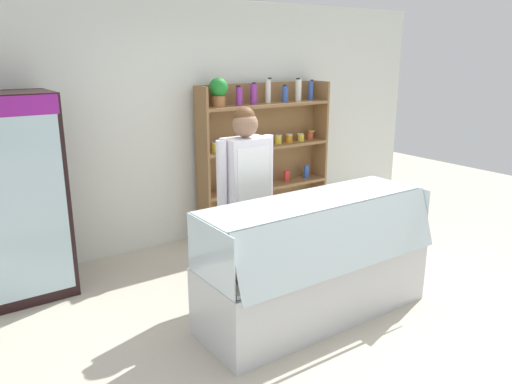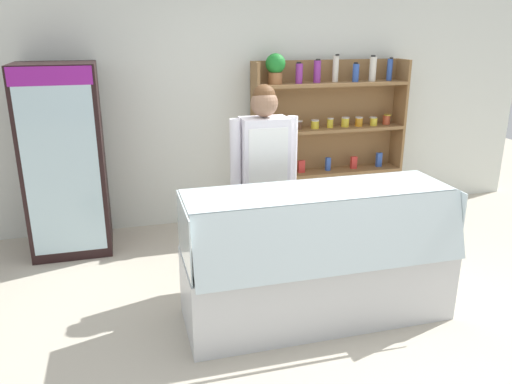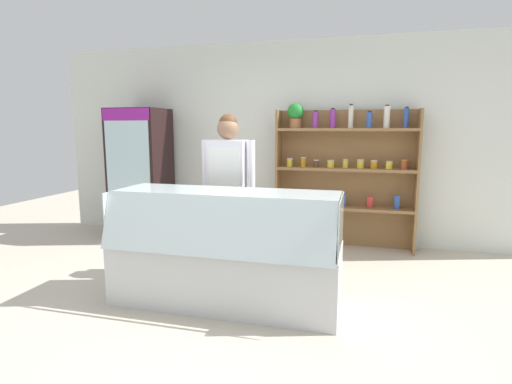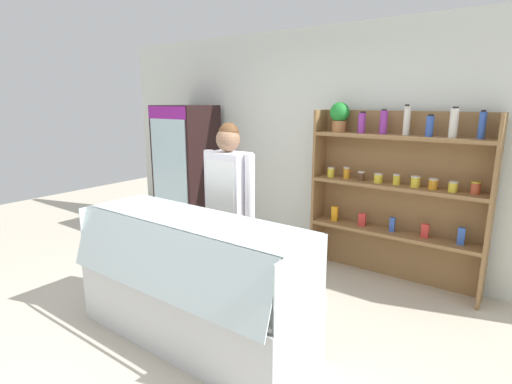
% 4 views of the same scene
% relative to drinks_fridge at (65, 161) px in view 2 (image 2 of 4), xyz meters
% --- Properties ---
extents(ground_plane, '(12.00, 12.00, 0.00)m').
position_rel_drinks_fridge_xyz_m(ground_plane, '(2.00, -1.79, -0.91)').
color(ground_plane, beige).
extents(back_wall, '(6.80, 0.10, 2.70)m').
position_rel_drinks_fridge_xyz_m(back_wall, '(2.00, 0.47, 0.44)').
color(back_wall, silver).
rests_on(back_wall, ground).
extents(drinks_fridge, '(0.73, 0.64, 1.82)m').
position_rel_drinks_fridge_xyz_m(drinks_fridge, '(0.00, 0.00, 0.00)').
color(drinks_fridge, black).
rests_on(drinks_fridge, ground).
extents(shelving_unit, '(1.76, 0.29, 1.86)m').
position_rel_drinks_fridge_xyz_m(shelving_unit, '(2.76, 0.25, 0.12)').
color(shelving_unit, olive).
rests_on(shelving_unit, ground).
extents(deli_display_case, '(1.99, 0.75, 1.01)m').
position_rel_drinks_fridge_xyz_m(deli_display_case, '(1.88, -1.79, -0.60)').
color(deli_display_case, silver).
rests_on(deli_display_case, ground).
extents(shop_clerk, '(0.58, 0.25, 1.69)m').
position_rel_drinks_fridge_xyz_m(shop_clerk, '(1.67, -1.08, 0.09)').
color(shop_clerk, '#2D2D38').
rests_on(shop_clerk, ground).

